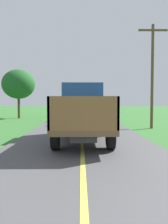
% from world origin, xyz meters
% --- Properties ---
extents(banana_truck_near, '(2.38, 5.82, 2.80)m').
position_xyz_m(banana_truck_near, '(-0.00, 12.57, 1.47)').
color(banana_truck_near, '#2D2D30').
rests_on(banana_truck_near, road_surface).
extents(banana_truck_far, '(2.38, 5.81, 2.80)m').
position_xyz_m(banana_truck_far, '(0.23, 22.51, 1.47)').
color(banana_truck_far, '#2D2D30').
rests_on(banana_truck_far, road_surface).
extents(utility_pole_roadside, '(2.05, 0.20, 7.36)m').
position_xyz_m(utility_pole_roadside, '(5.03, 17.15, 3.98)').
color(utility_pole_roadside, brown).
rests_on(utility_pole_roadside, ground).
extents(roadside_tree_near_left, '(3.79, 3.79, 5.69)m').
position_xyz_m(roadside_tree_near_left, '(-7.35, 26.80, 3.97)').
color(roadside_tree_near_left, '#4C3823').
rests_on(roadside_tree_near_left, ground).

